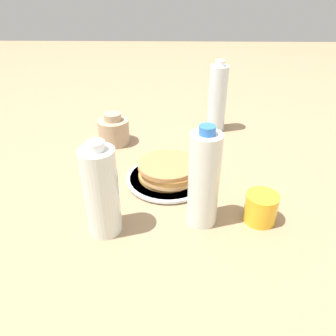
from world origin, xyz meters
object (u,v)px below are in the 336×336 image
at_px(plate, 168,178).
at_px(juice_glass, 261,208).
at_px(water_bottle_near, 204,180).
at_px(water_bottle_mid, 101,192).
at_px(water_bottle_far, 217,99).
at_px(pancake_stack, 169,170).
at_px(cream_jug, 114,130).

relative_size(plate, juice_glass, 3.07).
xyz_separation_m(water_bottle_near, water_bottle_mid, (0.03, -0.21, -0.01)).
height_order(water_bottle_near, water_bottle_mid, water_bottle_near).
distance_m(water_bottle_near, water_bottle_mid, 0.22).
bearing_deg(water_bottle_far, water_bottle_near, -9.37).
xyz_separation_m(pancake_stack, water_bottle_mid, (0.20, -0.14, 0.07)).
relative_size(plate, cream_jug, 2.20).
relative_size(juice_glass, cream_jug, 0.72).
height_order(cream_jug, water_bottle_near, water_bottle_near).
bearing_deg(juice_glass, water_bottle_near, -88.16).
bearing_deg(plate, pancake_stack, 36.59).
distance_m(plate, juice_glass, 0.27).
bearing_deg(water_bottle_far, water_bottle_mid, -29.02).
bearing_deg(cream_jug, water_bottle_near, 33.99).
xyz_separation_m(pancake_stack, water_bottle_near, (0.16, 0.08, 0.08)).
relative_size(cream_jug, water_bottle_near, 0.43).
height_order(cream_jug, water_bottle_mid, water_bottle_mid).
xyz_separation_m(water_bottle_near, water_bottle_far, (-0.50, 0.08, 0.00)).
bearing_deg(plate, water_bottle_far, 154.24).
bearing_deg(water_bottle_near, cream_jug, -146.01).
distance_m(water_bottle_near, water_bottle_far, 0.51).
relative_size(pancake_stack, juice_glass, 2.25).
height_order(pancake_stack, juice_glass, juice_glass).
relative_size(plate, water_bottle_mid, 1.04).
height_order(cream_jug, water_bottle_far, water_bottle_far).
relative_size(plate, water_bottle_near, 0.95).
distance_m(pancake_stack, cream_jug, 0.29).
relative_size(water_bottle_near, water_bottle_mid, 1.09).
relative_size(water_bottle_mid, water_bottle_far, 0.89).
bearing_deg(pancake_stack, water_bottle_mid, -34.86).
distance_m(plate, pancake_stack, 0.03).
xyz_separation_m(plate, cream_jug, (-0.23, -0.18, 0.04)).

